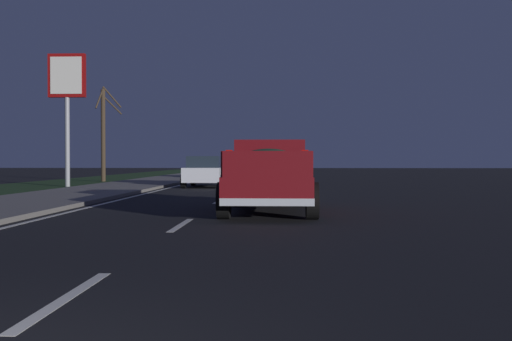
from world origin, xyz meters
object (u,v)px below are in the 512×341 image
Objects in this scene: pickup_truck at (269,174)px; sedan_silver at (226,168)px; sedan_white at (206,171)px; gas_price_sign at (67,87)px; sedan_black at (277,170)px; bare_tree_far at (104,131)px.

pickup_truck is 26.21m from sedan_silver.
sedan_white is at bearing 14.12° from pickup_truck.
sedan_silver is 14.59m from gas_price_sign.
sedan_white is at bearing 149.18° from sedan_black.
sedan_black is 1.01× the size of sedan_white.
pickup_truck is at bearing -179.96° from sedan_black.
bare_tree_far is at bearing 46.54° from sedan_white.
bare_tree_far is at bearing 27.57° from pickup_truck.
gas_price_sign is at bearing 119.48° from sedan_black.
sedan_silver is at bearing -55.99° from bare_tree_far.
sedan_white is (-5.85, 3.49, 0.00)m from sedan_black.
sedan_white is at bearing -133.46° from bare_tree_far.
sedan_black is 1.00× the size of sedan_silver.
bare_tree_far reaches higher than sedan_white.
sedan_white is (13.94, 3.51, -0.20)m from pickup_truck.
sedan_silver is (6.15, 3.66, 0.00)m from sedan_black.
sedan_white is 10.56m from bare_tree_far.
sedan_black is at bearing -149.27° from sedan_silver.
gas_price_sign is 7.45m from bare_tree_far.
sedan_silver is at bearing -29.67° from gas_price_sign.
bare_tree_far is (21.02, 10.98, 2.20)m from pickup_truck.
gas_price_sign is (13.82, 10.58, 4.07)m from pickup_truck.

